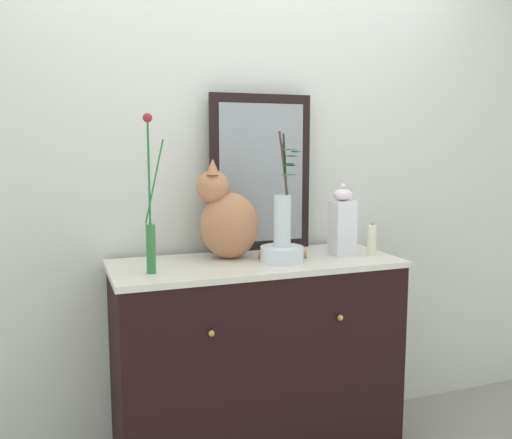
# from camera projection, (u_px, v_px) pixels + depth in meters

# --- Properties ---
(wall_back) EXTENTS (4.40, 0.08, 2.60)m
(wall_back) POSITION_uv_depth(u_px,v_px,m) (232.00, 174.00, 2.62)
(wall_back) COLOR silver
(wall_back) RESTS_ON ground_plane
(sideboard) EXTENTS (1.24, 0.53, 0.94)m
(sideboard) POSITION_uv_depth(u_px,v_px,m) (256.00, 364.00, 2.43)
(sideboard) COLOR black
(sideboard) RESTS_ON ground_plane
(mirror_leaning) EXTENTS (0.49, 0.03, 0.73)m
(mirror_leaning) POSITION_uv_depth(u_px,v_px,m) (261.00, 173.00, 2.57)
(mirror_leaning) COLOR black
(mirror_leaning) RESTS_ON sideboard
(cat_sitting) EXTENTS (0.48, 0.25, 0.44)m
(cat_sitting) POSITION_uv_depth(u_px,v_px,m) (227.00, 218.00, 2.39)
(cat_sitting) COLOR #B67750
(cat_sitting) RESTS_ON sideboard
(vase_slim_green) EXTENTS (0.08, 0.04, 0.62)m
(vase_slim_green) POSITION_uv_depth(u_px,v_px,m) (150.00, 224.00, 2.11)
(vase_slim_green) COLOR #307739
(vase_slim_green) RESTS_ON sideboard
(bowl_porcelain) EXTENTS (0.19, 0.19, 0.07)m
(bowl_porcelain) POSITION_uv_depth(u_px,v_px,m) (282.00, 254.00, 2.34)
(bowl_porcelain) COLOR white
(bowl_porcelain) RESTS_ON sideboard
(vase_glass_clear) EXTENTS (0.11, 0.14, 0.49)m
(vase_glass_clear) POSITION_uv_depth(u_px,v_px,m) (283.00, 214.00, 2.31)
(vase_glass_clear) COLOR silver
(vase_glass_clear) RESTS_ON bowl_porcelain
(jar_lidded_porcelain) EXTENTS (0.10, 0.10, 0.33)m
(jar_lidded_porcelain) POSITION_uv_depth(u_px,v_px,m) (342.00, 223.00, 2.47)
(jar_lidded_porcelain) COLOR white
(jar_lidded_porcelain) RESTS_ON sideboard
(candle_pillar) EXTENTS (0.04, 0.04, 0.15)m
(candle_pillar) POSITION_uv_depth(u_px,v_px,m) (372.00, 241.00, 2.47)
(candle_pillar) COLOR #E7E9C4
(candle_pillar) RESTS_ON sideboard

